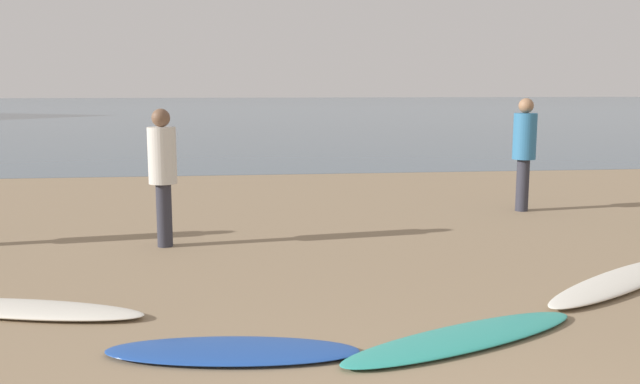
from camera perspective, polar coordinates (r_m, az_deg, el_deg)
The scene contains 8 objects.
ground_plane at distance 12.17m, azimuth -3.29°, elevation -1.10°, with size 120.00×120.00×0.20m, color #8C7559.
ocean_water at distance 65.46m, azimuth -6.20°, elevation 7.06°, with size 140.00×100.00×0.01m, color #475B6B.
surfboard_1 at distance 6.68m, azimuth -23.32°, elevation -8.95°, with size 2.22×0.49×0.08m, color silver.
surfboard_2 at distance 5.31m, azimuth -7.31°, elevation -12.99°, with size 1.92×0.58×0.07m, color #1E479E.
surfboard_3 at distance 5.64m, azimuth 11.93°, elevation -11.79°, with size 2.30×0.51×0.07m, color teal.
surfboard_4 at distance 7.63m, azimuth 23.84°, elevation -6.75°, with size 2.69×0.48×0.10m, color silver.
person_0 at distance 11.39m, azimuth 16.66°, elevation 3.77°, with size 0.36×0.36×1.81m.
person_2 at distance 8.68m, azimuth -12.98°, elevation 2.12°, with size 0.35×0.35×1.73m.
Camera 1 is at (-0.72, -1.97, 2.00)m, focal length 38.41 mm.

